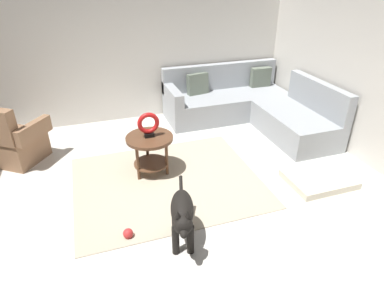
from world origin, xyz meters
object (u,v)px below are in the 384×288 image
sectional_couch (250,107)px  dog_toy_ball (128,233)px  side_table (150,145)px  dog_bed_mat (319,179)px  torus_sculpture (148,124)px  armchair (13,141)px  dog (182,214)px

sectional_couch → dog_toy_ball: (-2.46, -2.15, -0.24)m
side_table → dog_bed_mat: (1.97, -0.89, -0.37)m
sectional_couch → side_table: 2.24m
side_table → torus_sculpture: 0.29m
torus_sculpture → armchair: bearing=152.8°
dog_bed_mat → dog_toy_ball: bearing=-175.3°
dog_bed_mat → dog: 2.04m
dog_bed_mat → armchair: bearing=154.3°
armchair → dog_toy_ball: 2.35m
dog_bed_mat → dog_toy_ball: size_ratio=7.76×
armchair → side_table: size_ratio=1.67×
sectional_couch → dog: bearing=-129.2°
armchair → torus_sculpture: armchair is taller
dog_bed_mat → dog: size_ratio=0.96×
dog_bed_mat → torus_sculpture: bearing=155.6°
armchair → dog_bed_mat: 4.11m
sectional_couch → torus_sculpture: 2.28m
side_table → dog_toy_ball: size_ratio=5.82×
torus_sculpture → dog_bed_mat: 2.27m
sectional_couch → dog_bed_mat: sectional_couch is taller
armchair → side_table: armchair is taller
dog → dog_toy_ball: size_ratio=8.07×
torus_sculpture → dog: (0.02, -1.35, -0.33)m
armchair → sectional_couch: bearing=37.8°
side_table → dog: bearing=-89.3°
armchair → dog: armchair is taller
torus_sculpture → dog: bearing=-89.3°
sectional_couch → dog_bed_mat: size_ratio=2.81×
side_table → dog: 1.36m
side_table → dog_toy_ball: side_table is taller
armchair → torus_sculpture: 1.98m
sectional_couch → dog_bed_mat: 1.96m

